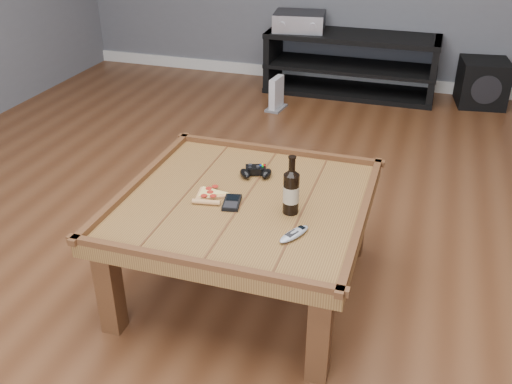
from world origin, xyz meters
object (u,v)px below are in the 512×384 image
(media_console, at_px, (350,65))
(subwoofer, at_px, (482,83))
(coffee_table, at_px, (245,212))
(pizza_slice, at_px, (210,195))
(remote_control, at_px, (294,234))
(game_console, at_px, (276,95))
(beer_bottle, at_px, (291,190))
(av_receiver, at_px, (299,21))
(game_controller, at_px, (256,172))
(smartphone, at_px, (232,202))

(media_console, distance_m, subwoofer, 1.06)
(coffee_table, relative_size, pizza_slice, 4.59)
(remote_control, relative_size, game_console, 0.61)
(beer_bottle, bearing_deg, coffee_table, 168.51)
(coffee_table, distance_m, av_receiver, 2.79)
(game_controller, relative_size, game_console, 0.59)
(beer_bottle, xyz_separation_m, game_console, (-0.69, 2.23, -0.43))
(smartphone, bearing_deg, pizza_slice, 152.52)
(remote_control, distance_m, game_console, 2.53)
(game_console, bearing_deg, beer_bottle, -65.64)
(media_console, relative_size, subwoofer, 3.46)
(media_console, relative_size, beer_bottle, 5.73)
(smartphone, bearing_deg, coffee_table, 44.77)
(coffee_table, distance_m, pizza_slice, 0.16)
(smartphone, bearing_deg, subwoofer, 58.07)
(av_receiver, bearing_deg, media_console, -7.02)
(beer_bottle, distance_m, smartphone, 0.26)
(av_receiver, bearing_deg, beer_bottle, -84.48)
(pizza_slice, relative_size, remote_control, 1.41)
(smartphone, xyz_separation_m, game_console, (-0.44, 2.24, -0.34))
(media_console, relative_size, remote_control, 8.82)
(beer_bottle, bearing_deg, media_console, 94.23)
(smartphone, bearing_deg, game_controller, 75.46)
(coffee_table, xyz_separation_m, remote_control, (0.26, -0.21, 0.07))
(beer_bottle, xyz_separation_m, remote_control, (0.06, -0.17, -0.09))
(remote_control, distance_m, subwoofer, 3.12)
(media_console, height_order, game_controller, media_console)
(remote_control, height_order, subwoofer, remote_control)
(beer_bottle, xyz_separation_m, subwoofer, (0.85, 2.84, -0.37))
(smartphone, xyz_separation_m, remote_control, (0.30, -0.15, 0.00))
(media_console, bearing_deg, beer_bottle, -85.77)
(pizza_slice, bearing_deg, beer_bottle, -12.63)
(av_receiver, bearing_deg, remote_control, -84.15)
(media_console, distance_m, av_receiver, 0.55)
(game_controller, bearing_deg, coffee_table, -103.19)
(av_receiver, bearing_deg, coffee_table, -88.42)
(media_console, xyz_separation_m, beer_bottle, (0.21, -2.79, 0.30))
(av_receiver, xyz_separation_m, subwoofer, (1.50, 0.05, -0.39))
(coffee_table, bearing_deg, av_receiver, 99.27)
(beer_bottle, distance_m, subwoofer, 2.99)
(coffee_table, bearing_deg, media_console, 90.00)
(subwoofer, height_order, game_console, subwoofer)
(pizza_slice, bearing_deg, game_console, 89.26)
(media_console, bearing_deg, game_console, -130.61)
(game_controller, height_order, remote_control, game_controller)
(remote_control, xyz_separation_m, game_console, (-0.74, 2.40, -0.34))
(pizza_slice, distance_m, game_console, 2.26)
(beer_bottle, height_order, subwoofer, beer_bottle)
(coffee_table, bearing_deg, game_console, 102.35)
(game_controller, distance_m, remote_control, 0.51)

